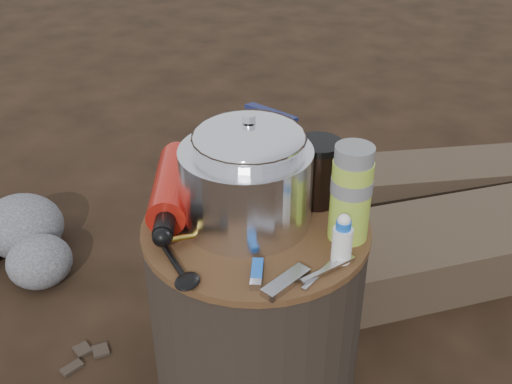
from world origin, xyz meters
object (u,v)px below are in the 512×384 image
(camping_pot, at_px, (249,171))
(fuel_bottle, at_px, (172,187))
(travel_mug, at_px, (317,172))
(stump, at_px, (256,304))
(thermos, at_px, (351,194))

(camping_pot, distance_m, fuel_bottle, 0.18)
(camping_pot, xyz_separation_m, fuel_bottle, (-0.16, -0.01, -0.07))
(camping_pot, height_order, fuel_bottle, camping_pot)
(fuel_bottle, height_order, travel_mug, travel_mug)
(travel_mug, bearing_deg, camping_pot, -135.89)
(stump, relative_size, thermos, 2.36)
(stump, distance_m, fuel_bottle, 0.30)
(camping_pot, bearing_deg, travel_mug, 44.11)
(fuel_bottle, bearing_deg, camping_pot, -18.59)
(camping_pot, relative_size, travel_mug, 1.56)
(fuel_bottle, distance_m, travel_mug, 0.29)
(stump, distance_m, thermos, 0.34)
(fuel_bottle, bearing_deg, thermos, -19.64)
(camping_pot, distance_m, thermos, 0.20)
(camping_pot, relative_size, fuel_bottle, 0.66)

